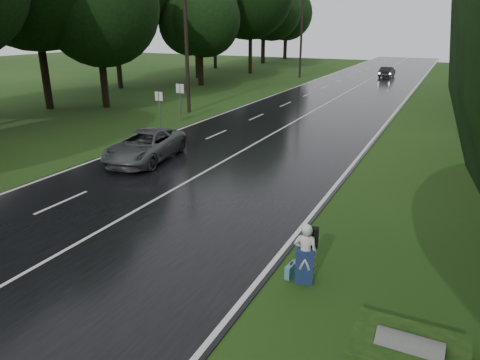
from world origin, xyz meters
name	(u,v)px	position (x,y,z in m)	size (l,w,h in m)	color
ground	(82,242)	(0.00, 0.00, 0.00)	(160.00, 160.00, 0.00)	#224113
road	(296,121)	(0.00, 20.00, 0.02)	(12.00, 140.00, 0.04)	black
lane_center	(296,121)	(0.00, 20.00, 0.04)	(0.12, 140.00, 0.01)	silver
grey_car	(145,146)	(-3.55, 7.82, 0.77)	(2.41, 5.22, 1.45)	#484C4D
far_car	(387,72)	(1.49, 50.89, 0.68)	(1.36, 3.91, 1.29)	black
hitchhiker	(305,255)	(6.86, 0.93, 0.77)	(0.69, 0.65, 1.66)	silver
suitcase	(291,270)	(6.46, 1.02, 0.18)	(0.15, 0.50, 0.36)	teal
utility_pole_mid	(189,112)	(-8.50, 19.58, 0.00)	(1.80, 0.28, 9.31)	black
utility_pole_far	(299,77)	(-8.50, 45.84, 0.00)	(1.80, 0.28, 10.89)	black
road_sign_a	(161,128)	(-7.20, 14.10, 0.00)	(0.56, 0.10, 2.34)	white
road_sign_b	(181,121)	(-7.20, 16.53, 0.00)	(0.61, 0.10, 2.56)	white
tree_left_d	(107,107)	(-15.74, 18.47, 0.00)	(8.28, 8.28, 12.93)	black
tree_left_e	(201,85)	(-15.90, 33.74, 0.00)	(7.58, 7.58, 11.84)	black
tree_left_f	(250,73)	(-16.25, 47.53, 0.00)	(11.28, 11.28, 17.62)	black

